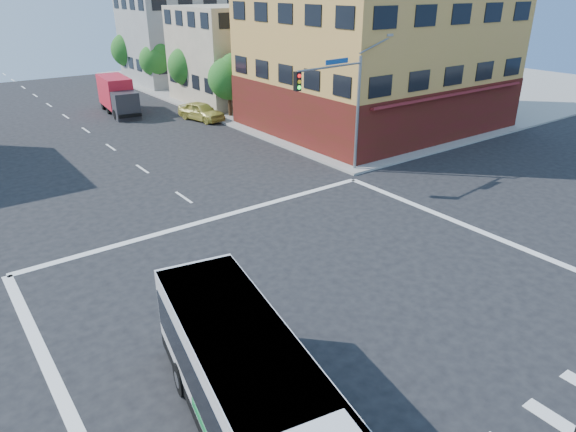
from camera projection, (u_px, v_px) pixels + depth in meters
ground at (340, 304)px, 18.84m from camera, size 120.00×120.00×0.00m
sidewalk_ne at (364, 80)px, 63.44m from camera, size 50.00×50.00×0.15m
corner_building_ne at (377, 52)px, 40.81m from camera, size 18.10×15.44×14.00m
building_east_near at (243, 54)px, 51.14m from camera, size 12.06×10.06×9.00m
building_east_far at (181, 38)px, 61.23m from camera, size 12.06×10.06×10.00m
signal_mast_ne at (339, 95)px, 29.51m from camera, size 7.91×1.13×8.07m
street_tree_a at (230, 76)px, 44.32m from camera, size 3.60×3.60×5.53m
street_tree_b at (188, 64)px, 50.14m from camera, size 3.80×3.80×5.79m
street_tree_c at (156, 58)px, 56.14m from camera, size 3.40×3.40×5.29m
street_tree_d at (129, 48)px, 61.85m from camera, size 4.00×4.00×6.03m
transit_bus at (268, 425)px, 11.58m from camera, size 4.42×11.52×3.34m
box_truck at (118, 96)px, 46.57m from camera, size 2.75×7.26×3.19m
parked_car at (201, 111)px, 44.43m from camera, size 2.94×4.92×1.57m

